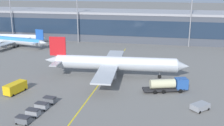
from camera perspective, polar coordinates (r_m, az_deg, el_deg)
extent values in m
plane|color=slate|center=(71.74, -1.24, -4.47)|extent=(700.00, 700.00, 0.00)
cube|color=yellow|center=(73.95, -2.25, -3.84)|extent=(1.44, 80.00, 0.01)
cube|color=#424751|center=(132.21, -0.40, 7.78)|extent=(160.69, 20.82, 12.30)
cube|color=#1E2D42|center=(122.00, -1.41, 7.37)|extent=(155.87, 0.16, 6.89)
cube|color=#99999E|center=(131.42, -0.41, 10.65)|extent=(163.90, 21.24, 1.00)
cylinder|color=#B2B7BC|center=(76.64, 0.75, -0.14)|extent=(34.28, 5.79, 3.61)
cylinder|color=silver|center=(76.55, 0.75, 0.09)|extent=(33.59, 5.60, 3.47)
cone|color=#B2B7BC|center=(76.71, 14.46, -0.65)|extent=(3.82, 3.66, 3.43)
cone|color=#B2B7BC|center=(80.80, -12.39, 0.59)|extent=(4.52, 3.34, 3.07)
cube|color=red|center=(79.17, -11.24, 3.45)|extent=(4.71, 0.66, 5.42)
cube|color=#B2B7BC|center=(83.27, -9.98, 1.31)|extent=(2.37, 5.89, 0.24)
cube|color=#B2B7BC|center=(76.67, -11.58, -0.05)|extent=(2.37, 5.89, 0.24)
cube|color=#B2B7BC|center=(85.47, 0.48, 1.38)|extent=(5.71, 14.61, 0.40)
cube|color=#B2B7BC|center=(68.44, -1.41, -2.39)|extent=(5.71, 14.61, 0.40)
cylinder|color=#939399|center=(83.22, 0.94, 0.05)|extent=(2.90, 2.16, 1.99)
cylinder|color=#939399|center=(71.12, -0.28, -2.76)|extent=(2.90, 2.16, 1.99)
cylinder|color=black|center=(77.18, 9.84, -2.82)|extent=(1.02, 0.46, 1.00)
cylinder|color=slate|center=(76.87, 9.87, -2.12)|extent=(0.20, 0.20, 1.97)
cylinder|color=black|center=(79.40, -0.59, -2.03)|extent=(1.02, 0.46, 1.00)
cylinder|color=slate|center=(79.10, -0.59, -1.36)|extent=(0.20, 0.20, 1.97)
cylinder|color=black|center=(76.35, -0.94, -2.78)|extent=(1.02, 0.46, 1.00)
cylinder|color=slate|center=(76.04, -0.94, -2.08)|extent=(0.20, 0.20, 1.97)
cube|color=#232326|center=(67.81, 10.63, -5.32)|extent=(10.29, 5.38, 0.50)
cube|color=#26519E|center=(68.74, 14.21, -4.14)|extent=(3.42, 3.22, 2.50)
cube|color=black|center=(69.01, 15.22, -3.69)|extent=(0.84, 2.24, 1.12)
cylinder|color=beige|center=(67.26, 10.46, -4.26)|extent=(6.38, 3.90, 2.20)
cylinder|color=black|center=(70.11, 13.37, -4.98)|extent=(1.06, 0.63, 1.00)
cylinder|color=black|center=(68.04, 14.02, -5.69)|extent=(1.06, 0.63, 1.00)
cylinder|color=black|center=(68.88, 10.10, -5.17)|extent=(1.06, 0.63, 1.00)
cylinder|color=black|center=(66.76, 10.66, -5.90)|extent=(1.06, 0.63, 1.00)
cylinder|color=black|center=(68.34, 8.40, -5.26)|extent=(1.06, 0.63, 1.00)
cylinder|color=black|center=(66.21, 8.91, -6.00)|extent=(1.06, 0.63, 1.00)
cube|color=yellow|center=(69.76, -19.46, -4.81)|extent=(3.57, 6.17, 2.20)
cube|color=black|center=(70.60, -18.69, -4.15)|extent=(2.48, 2.45, 0.66)
cylinder|color=black|center=(72.17, -18.87, -4.99)|extent=(0.38, 0.64, 0.60)
cylinder|color=black|center=(70.82, -17.64, -5.28)|extent=(0.38, 0.64, 0.60)
cylinder|color=black|center=(69.53, -21.15, -6.02)|extent=(0.38, 0.64, 0.60)
cylinder|color=black|center=(68.13, -19.92, -6.35)|extent=(0.38, 0.64, 0.60)
cube|color=gray|center=(60.21, 17.86, -8.56)|extent=(4.32, 4.31, 1.10)
cube|color=black|center=(60.83, 18.45, -8.16)|extent=(2.40, 2.41, 0.33)
cylinder|color=black|center=(61.98, 17.86, -8.40)|extent=(0.60, 0.60, 0.60)
cylinder|color=black|center=(60.85, 19.38, -9.01)|extent=(0.60, 0.60, 0.60)
cylinder|color=black|center=(60.07, 16.23, -9.06)|extent=(0.60, 0.60, 0.60)
cylinder|color=black|center=(58.91, 17.77, -9.71)|extent=(0.60, 0.60, 0.60)
cube|color=#595B60|center=(54.85, -17.99, -11.22)|extent=(2.75, 1.78, 1.10)
cube|color=#333338|center=(54.54, -18.05, -10.56)|extent=(2.81, 1.82, 0.10)
cylinder|color=black|center=(55.14, -19.29, -11.83)|extent=(0.37, 0.16, 0.36)
cylinder|color=black|center=(56.19, -18.37, -11.20)|extent=(0.37, 0.16, 0.36)
cylinder|color=black|center=(54.00, -17.48, -12.28)|extent=(0.37, 0.16, 0.36)
cylinder|color=black|center=(55.07, -16.58, -11.62)|extent=(0.37, 0.16, 0.36)
cube|color=gray|center=(57.16, -16.12, -9.90)|extent=(2.75, 1.78, 1.10)
cube|color=#333338|center=(56.87, -16.17, -9.27)|extent=(2.81, 1.82, 0.10)
cylinder|color=black|center=(57.41, -17.37, -10.51)|extent=(0.37, 0.16, 0.36)
cylinder|color=black|center=(58.50, -16.53, -9.92)|extent=(0.37, 0.16, 0.36)
cylinder|color=black|center=(56.31, -15.60, -10.90)|extent=(0.37, 0.16, 0.36)
cylinder|color=black|center=(57.42, -14.78, -10.28)|extent=(0.37, 0.16, 0.36)
cube|color=gray|center=(59.56, -14.41, -8.68)|extent=(2.75, 1.78, 1.10)
cube|color=#333338|center=(59.28, -14.46, -8.07)|extent=(2.81, 1.82, 0.10)
cylinder|color=black|center=(59.75, -15.61, -9.27)|extent=(0.37, 0.16, 0.36)
cylinder|color=black|center=(60.88, -14.84, -8.72)|extent=(0.37, 0.16, 0.36)
cylinder|color=black|center=(58.70, -13.89, -9.61)|extent=(0.37, 0.16, 0.36)
cylinder|color=black|center=(59.85, -13.13, -9.05)|extent=(0.37, 0.16, 0.36)
cube|color=#595B60|center=(62.03, -12.84, -7.55)|extent=(2.75, 1.78, 1.10)
cube|color=#333338|center=(61.76, -12.88, -6.95)|extent=(2.81, 1.82, 0.10)
cylinder|color=black|center=(62.18, -14.00, -8.12)|extent=(0.37, 0.16, 0.36)
cylinder|color=black|center=(63.34, -13.29, -7.61)|extent=(0.37, 0.16, 0.36)
cylinder|color=black|center=(61.16, -12.32, -8.43)|extent=(0.37, 0.16, 0.36)
cylinder|color=black|center=(62.34, -11.63, -7.90)|extent=(0.37, 0.16, 0.36)
cylinder|color=silver|center=(131.00, -19.89, 5.08)|extent=(25.86, 3.65, 2.43)
cylinder|color=silver|center=(130.97, -19.90, 5.18)|extent=(25.34, 3.53, 2.33)
cone|color=silver|center=(125.08, -14.32, 5.06)|extent=(2.53, 2.42, 2.31)
cube|color=silver|center=(137.22, -18.93, 5.55)|extent=(3.46, 10.95, 0.25)
cube|color=silver|center=(125.82, -21.66, 4.40)|extent=(3.46, 10.95, 0.25)
cylinder|color=#939399|center=(135.38, -19.04, 5.04)|extent=(1.93, 1.42, 1.34)
cylinder|color=#939399|center=(127.33, -20.95, 4.21)|extent=(1.93, 1.42, 1.34)
cylinder|color=black|center=(127.26, -16.11, 4.15)|extent=(0.62, 0.27, 0.61)
cylinder|color=slate|center=(127.15, -16.13, 4.41)|extent=(0.12, 0.12, 1.18)
cylinder|color=black|center=(133.06, -20.17, 4.30)|extent=(0.62, 0.27, 0.61)
cylinder|color=slate|center=(132.95, -20.20, 4.54)|extent=(0.12, 0.12, 1.18)
cylinder|color=black|center=(131.19, -20.62, 4.10)|extent=(0.62, 0.27, 0.61)
cylinder|color=slate|center=(131.08, -20.65, 4.35)|extent=(0.12, 0.12, 1.18)
cylinder|color=#B2B7BC|center=(121.06, -20.05, 4.41)|extent=(28.83, 7.94, 2.72)
cylinder|color=#388CD1|center=(121.01, -20.06, 4.53)|extent=(28.24, 7.73, 2.62)
cone|color=#B2B7BC|center=(111.37, -14.07, 4.11)|extent=(3.64, 2.87, 2.32)
cube|color=#1E51B2|center=(111.72, -14.84, 5.73)|extent=(3.53, 0.90, 4.09)
cube|color=#B2B7BC|center=(110.45, -15.78, 3.96)|extent=(2.22, 4.55, 0.17)
cube|color=#B2B7BC|center=(114.71, -14.13, 4.51)|extent=(2.22, 4.55, 0.17)
cube|color=#B2B7BC|center=(115.07, -22.06, 3.54)|extent=(5.63, 12.53, 0.29)
cube|color=#B2B7BC|center=(125.90, -17.45, 4.97)|extent=(5.63, 12.53, 0.29)
cylinder|color=#939399|center=(117.29, -21.54, 3.33)|extent=(2.34, 1.86, 1.50)
cylinder|color=#939399|center=(124.90, -18.29, 4.36)|extent=(2.34, 1.86, 1.50)
cylinder|color=black|center=(119.50, -19.71, 3.13)|extent=(0.77, 0.42, 0.72)
cylinder|color=slate|center=(119.35, -19.74, 3.45)|extent=(0.14, 0.14, 1.40)
cylinder|color=black|center=(121.29, -18.95, 3.38)|extent=(0.77, 0.42, 0.72)
cylinder|color=slate|center=(121.15, -18.98, 3.70)|extent=(0.14, 0.14, 1.40)
cylinder|color=gray|center=(123.39, -7.17, 8.73)|extent=(0.44, 0.44, 19.40)
cylinder|color=gray|center=(117.18, 16.08, 9.07)|extent=(0.44, 0.44, 24.36)
cylinder|color=gray|center=(136.82, -20.23, 9.13)|extent=(0.44, 0.44, 21.95)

